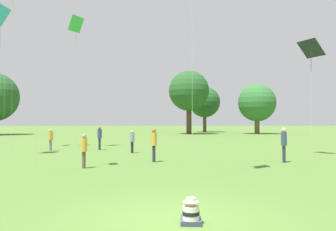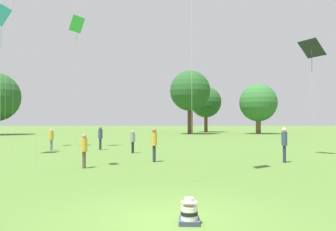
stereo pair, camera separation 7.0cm
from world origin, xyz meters
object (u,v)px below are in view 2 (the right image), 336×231
at_px(person_standing_4, 284,141).
at_px(person_standing_5, 84,148).
at_px(person_standing_2, 51,138).
at_px(distant_tree_3, 206,102).
at_px(distant_tree_1, 258,103).
at_px(kite_0, 1,18).
at_px(person_standing_1, 133,139).
at_px(distant_tree_2, 190,91).
at_px(person_standing_0, 154,141).
at_px(person_standing_3, 100,136).
at_px(kite_1, 77,26).
at_px(seated_toddler, 189,213).
at_px(kite_6, 312,50).

xyz_separation_m(person_standing_4, person_standing_5, (-10.16, -1.85, -0.18)).
xyz_separation_m(person_standing_2, distant_tree_3, (17.32, 40.96, 5.08)).
bearing_deg(distant_tree_1, kite_0, -127.34).
xyz_separation_m(person_standing_1, distant_tree_2, (6.96, 33.22, 6.41)).
relative_size(person_standing_1, person_standing_5, 0.99).
relative_size(person_standing_0, person_standing_1, 1.15).
distance_m(person_standing_5, distant_tree_3, 52.15).
bearing_deg(person_standing_0, person_standing_3, -101.00).
relative_size(person_standing_2, distant_tree_3, 0.18).
height_order(person_standing_0, distant_tree_1, distant_tree_1).
bearing_deg(person_standing_1, distant_tree_3, -96.31).
relative_size(person_standing_4, kite_1, 0.17).
height_order(person_standing_0, person_standing_2, person_standing_0).
bearing_deg(distant_tree_1, kite_1, -129.22).
height_order(kite_1, distant_tree_2, kite_1).
relative_size(person_standing_4, person_standing_5, 1.16).
xyz_separation_m(person_standing_3, person_standing_4, (11.22, -8.03, 0.06)).
relative_size(person_standing_3, kite_0, 0.19).
bearing_deg(kite_1, distant_tree_1, -143.09).
relative_size(person_standing_3, distant_tree_3, 0.20).
relative_size(person_standing_4, distant_tree_1, 0.21).
height_order(person_standing_1, distant_tree_1, distant_tree_1).
bearing_deg(person_standing_0, distant_tree_1, -154.46).
height_order(person_standing_5, kite_0, kite_0).
distance_m(person_standing_3, person_standing_5, 9.93).
height_order(person_standing_1, distant_tree_2, distant_tree_2).
height_order(seated_toddler, kite_0, kite_0).
height_order(person_standing_3, distant_tree_1, distant_tree_1).
distance_m(person_standing_0, distant_tree_3, 49.25).
relative_size(person_standing_0, kite_1, 0.17).
distance_m(kite_0, distant_tree_1, 44.92).
xyz_separation_m(person_standing_5, distant_tree_1, (20.58, 41.17, 4.44)).
bearing_deg(seated_toddler, person_standing_3, 110.03).
bearing_deg(kite_1, seated_toddler, 96.75).
distance_m(kite_1, distant_tree_2, 31.20).
relative_size(kite_6, distant_tree_2, 0.68).
bearing_deg(person_standing_0, person_standing_2, -82.53).
xyz_separation_m(kite_0, distant_tree_2, (15.20, 34.92, -1.43)).
bearing_deg(person_standing_5, person_standing_2, -15.32).
bearing_deg(person_standing_4, distant_tree_1, -53.62).
bearing_deg(distant_tree_1, person_standing_0, -114.03).
relative_size(kite_1, distant_tree_1, 1.25).
bearing_deg(person_standing_4, person_standing_2, 24.28).
distance_m(person_standing_2, kite_6, 19.27).
xyz_separation_m(person_standing_3, distant_tree_1, (21.65, 31.29, 4.32)).
relative_size(person_standing_1, distant_tree_3, 0.17).
height_order(person_standing_2, distant_tree_2, distant_tree_2).
bearing_deg(person_standing_5, person_standing_4, -121.34).
height_order(person_standing_5, distant_tree_2, distant_tree_2).
relative_size(person_standing_5, distant_tree_3, 0.17).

